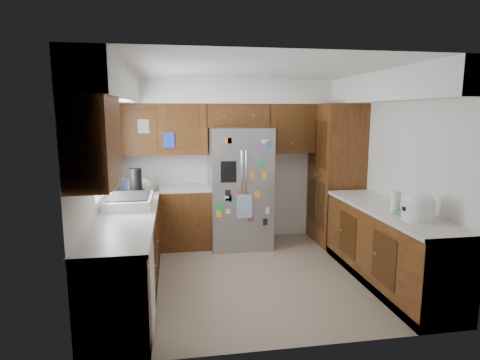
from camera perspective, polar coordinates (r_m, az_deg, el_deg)
name	(u,v)px	position (r m, az deg, el deg)	size (l,w,h in m)	color
floor	(255,275)	(5.17, 2.18, -13.39)	(3.60, 3.60, 0.00)	gray
room_shell	(242,128)	(5.11, 0.32, 7.37)	(3.64, 3.24, 2.52)	silver
left_counter_run	(143,248)	(4.97, -13.62, -9.36)	(1.36, 3.20, 0.92)	#3B230B
right_counter_run	(388,249)	(5.12, 20.26, -9.22)	(0.63, 2.25, 0.92)	#3B230B
pantry	(336,174)	(6.39, 13.43, 0.80)	(0.60, 0.90, 2.15)	#3B230B
fridge	(240,188)	(6.05, -0.05, -1.09)	(0.90, 0.79, 1.80)	#9C9CA1
bridge_cabinet	(237,116)	(6.17, -0.39, 9.16)	(0.96, 0.34, 0.35)	#3B230B
fridge_top_items	(230,95)	(6.13, -1.44, 12.01)	(0.92, 0.31, 0.30)	#144AA4
sink_assembly	(130,201)	(4.90, -15.42, -2.92)	(0.52, 0.70, 0.37)	white
left_counter_clutter	(137,185)	(5.60, -14.38, -0.69)	(0.40, 0.91, 0.38)	black
rice_cooker	(418,206)	(4.52, 24.02, -3.42)	(0.33, 0.32, 0.28)	white
paper_towel	(396,201)	(4.82, 21.25, -2.81)	(0.11, 0.11, 0.24)	white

